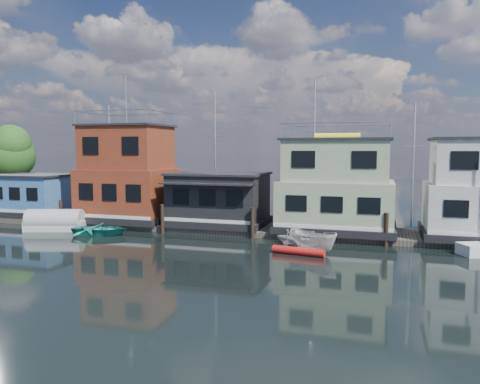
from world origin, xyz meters
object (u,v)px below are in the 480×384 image
(dinghy_white, at_px, (289,236))
(dinghy_teal, at_px, (100,229))
(houseboat_green, at_px, (336,187))
(tarp_runabout, at_px, (55,222))
(houseboat_dark, at_px, (219,199))
(red_kayak, at_px, (298,251))
(houseboat_red, at_px, (128,176))
(houseboat_blue, at_px, (34,195))
(motorboat, at_px, (313,240))

(dinghy_white, distance_m, dinghy_teal, 13.92)
(houseboat_green, relative_size, tarp_runabout, 1.80)
(houseboat_dark, bearing_deg, red_kayak, -42.65)
(houseboat_red, xyz_separation_m, red_kayak, (15.50, -6.93, -3.87))
(houseboat_red, height_order, dinghy_white, houseboat_red)
(houseboat_blue, bearing_deg, red_kayak, -15.49)
(houseboat_dark, bearing_deg, dinghy_white, -31.02)
(dinghy_teal, bearing_deg, houseboat_red, -4.21)
(red_kayak, bearing_deg, dinghy_teal, -178.85)
(motorboat, height_order, dinghy_teal, motorboat)
(houseboat_dark, height_order, motorboat, houseboat_dark)
(tarp_runabout, height_order, dinghy_teal, tarp_runabout)
(houseboat_green, bearing_deg, motorboat, -97.90)
(houseboat_blue, xyz_separation_m, red_kayak, (25.00, -6.93, -1.97))
(houseboat_blue, relative_size, dinghy_teal, 1.58)
(red_kayak, xyz_separation_m, motorboat, (0.70, 1.19, 0.46))
(houseboat_green, bearing_deg, houseboat_blue, -180.00)
(houseboat_blue, distance_m, houseboat_green, 26.53)
(houseboat_blue, height_order, motorboat, houseboat_blue)
(houseboat_dark, bearing_deg, dinghy_teal, -147.72)
(motorboat, xyz_separation_m, dinghy_teal, (-15.76, 0.94, -0.27))
(houseboat_blue, distance_m, tarp_runabout, 7.05)
(houseboat_blue, distance_m, dinghy_teal, 11.18)
(houseboat_blue, xyz_separation_m, dinghy_teal, (9.94, -4.80, -1.79))
(houseboat_green, relative_size, motorboat, 2.34)
(houseboat_blue, xyz_separation_m, houseboat_green, (26.50, 0.00, 1.34))
(motorboat, relative_size, dinghy_teal, 0.89)
(dinghy_teal, bearing_deg, dinghy_white, -95.43)
(houseboat_blue, distance_m, motorboat, 26.38)
(houseboat_red, height_order, red_kayak, houseboat_red)
(houseboat_blue, height_order, dinghy_white, houseboat_blue)
(houseboat_blue, relative_size, houseboat_dark, 0.86)
(houseboat_green, xyz_separation_m, tarp_runabout, (-21.01, -4.15, -2.89))
(dinghy_white, bearing_deg, houseboat_green, -25.72)
(houseboat_blue, height_order, houseboat_dark, houseboat_dark)
(dinghy_teal, bearing_deg, red_kayak, -107.49)
(tarp_runabout, bearing_deg, dinghy_teal, -24.83)
(houseboat_green, relative_size, dinghy_teal, 2.07)
(houseboat_dark, xyz_separation_m, motorboat, (8.20, -5.72, -1.72))
(motorboat, height_order, tarp_runabout, tarp_runabout)
(houseboat_green, bearing_deg, dinghy_teal, -163.85)
(motorboat, bearing_deg, dinghy_teal, 118.29)
(red_kayak, height_order, motorboat, motorboat)
(houseboat_blue, relative_size, houseboat_red, 0.54)
(motorboat, bearing_deg, tarp_runabout, 117.23)
(houseboat_blue, relative_size, motorboat, 1.78)
(houseboat_green, relative_size, red_kayak, 2.61)
(houseboat_dark, distance_m, houseboat_green, 9.07)
(houseboat_red, distance_m, houseboat_dark, 8.18)
(dinghy_teal, bearing_deg, houseboat_green, -83.28)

